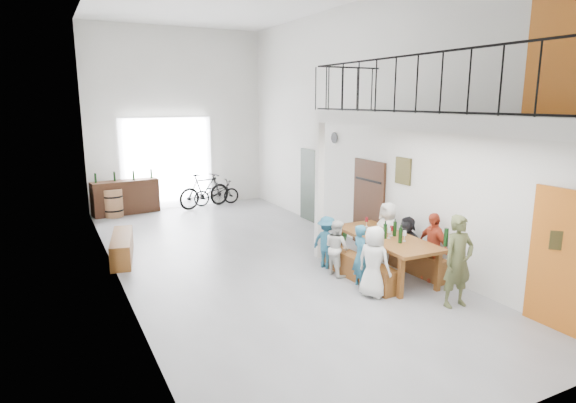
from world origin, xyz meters
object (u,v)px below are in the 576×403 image
bench_inner (358,268)px  host_standing (458,261)px  tasting_table (386,240)px  serving_counter (126,197)px  bicycle_near (216,193)px  side_bench (122,247)px  oak_barrel (113,203)px

bench_inner → host_standing: (0.74, -1.69, 0.54)m
tasting_table → bench_inner: 0.75m
serving_counter → bicycle_near: serving_counter is taller
serving_counter → bicycle_near: size_ratio=1.26×
bench_inner → bicycle_near: bearing=89.8°
bench_inner → tasting_table: bearing=-7.1°
tasting_table → bicycle_near: bicycle_near is taller
bench_inner → bicycle_near: size_ratio=1.28×
serving_counter → bench_inner: bearing=-76.2°
bench_inner → bicycle_near: bicycle_near is taller
side_bench → host_standing: host_standing is taller
serving_counter → oak_barrel: bearing=-155.0°
oak_barrel → host_standing: bearing=-65.4°
tasting_table → serving_counter: serving_counter is taller
oak_barrel → serving_counter: 0.47m
bicycle_near → host_standing: bearing=-174.7°
tasting_table → bench_inner: bearing=177.1°
tasting_table → serving_counter: size_ratio=1.26×
oak_barrel → tasting_table: bearing=-61.8°
tasting_table → bench_inner: size_ratio=1.24×
host_standing → serving_counter: bearing=116.6°
bench_inner → oak_barrel: oak_barrel is taller
bench_inner → serving_counter: (-3.02, 7.62, 0.28)m
oak_barrel → bench_inner: bearing=-65.2°
host_standing → oak_barrel: bearing=119.3°
oak_barrel → bicycle_near: 3.20m
side_bench → bench_inner: bearing=-41.2°
oak_barrel → host_standing: size_ratio=0.53×
bench_inner → host_standing: 1.93m
serving_counter → tasting_table: bearing=-72.7°
host_standing → bicycle_near: bearing=100.6°
bench_inner → oak_barrel: size_ratio=2.39×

